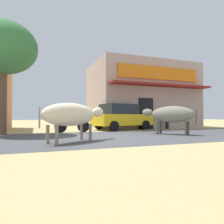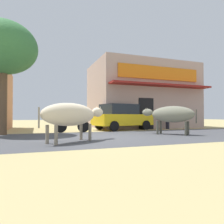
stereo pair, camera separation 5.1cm
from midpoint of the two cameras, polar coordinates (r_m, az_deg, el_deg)
name	(u,v)px [view 2 (the right image)]	position (r m, az deg, el deg)	size (l,w,h in m)	color
ground	(105,137)	(8.80, -1.75, -6.93)	(80.00, 80.00, 0.00)	tan
asphalt_road	(105,137)	(8.80, -1.75, -6.91)	(72.00, 5.79, 0.00)	#45464A
storefront_right_club	(142,96)	(16.99, 8.24, 4.28)	(7.81, 6.14, 4.94)	tan
roadside_tree	(3,48)	(11.48, -27.65, 15.25)	(3.14, 3.14, 5.40)	brown
parked_hatchback_car	(121,117)	(13.38, 2.73, -1.31)	(4.03, 2.54, 1.64)	gold
parked_motorcycle	(73,124)	(11.43, -10.65, -3.16)	(1.86, 0.31, 1.08)	black
cow_near_brown	(71,115)	(7.22, -10.95, -0.76)	(2.62, 1.83, 1.34)	beige
cow_far_dark	(171,114)	(10.32, 16.12, -0.66)	(1.96, 2.32, 1.37)	slate
pedestrian_by_shop	(167,116)	(14.67, 15.12, -1.14)	(0.45, 0.61, 1.50)	#262633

